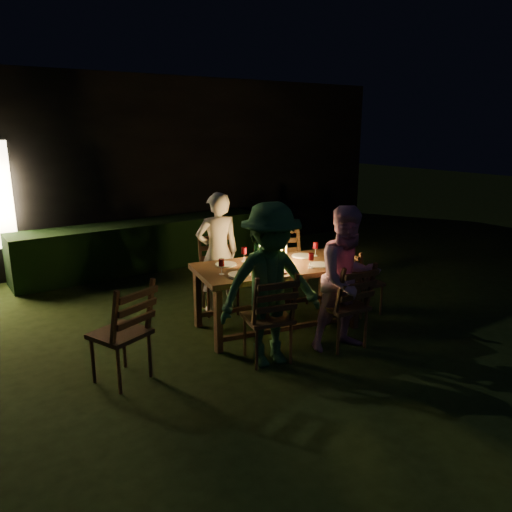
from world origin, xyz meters
TOP-DOWN VIEW (x-y plane):
  - garden_envelope at (-0.01, 6.15)m, footprint 40.00×40.00m
  - dining_table at (-0.18, 0.43)m, footprint 2.03×1.29m
  - chair_near_left at (-0.78, -0.24)m, footprint 0.56×0.58m
  - chair_near_right at (0.10, -0.42)m, footprint 0.50×0.53m
  - chair_far_left at (-0.47, 1.27)m, footprint 0.60×0.62m
  - chair_far_right at (0.51, 1.07)m, footprint 0.59×0.62m
  - chair_end at (1.02, 0.18)m, footprint 0.49×0.46m
  - chair_spare at (-2.16, 0.20)m, footprint 0.62×0.64m
  - person_house_side at (-0.46, 1.32)m, footprint 0.63×0.48m
  - person_opp_right at (0.09, -0.47)m, footprint 0.87×0.74m
  - person_opp_left at (-0.79, -0.29)m, footprint 1.18×0.82m
  - lantern at (-0.13, 0.46)m, footprint 0.16×0.16m
  - plate_far_left at (-0.68, 0.75)m, footprint 0.25×0.25m
  - plate_near_left at (-0.77, 0.32)m, footprint 0.25×0.25m
  - plate_far_right at (0.30, 0.55)m, footprint 0.25×0.25m
  - plate_near_right at (0.21, 0.12)m, footprint 0.25×0.25m
  - wineglass_a at (-0.42, 0.76)m, footprint 0.06×0.06m
  - wineglass_b at (-0.91, 0.45)m, footprint 0.06×0.06m
  - wineglass_c at (0.05, 0.09)m, footprint 0.06×0.06m
  - wineglass_d at (0.46, 0.48)m, footprint 0.06×0.06m
  - wineglass_e at (-0.34, 0.15)m, footprint 0.06×0.06m
  - bottle_table at (-0.43, 0.48)m, footprint 0.07×0.07m
  - napkin_left at (-0.40, 0.14)m, footprint 0.18×0.14m
  - napkin_right at (0.29, 0.02)m, footprint 0.18×0.14m
  - phone at (-0.85, 0.26)m, footprint 0.14×0.07m
  - side_table at (1.44, 2.47)m, footprint 0.51×0.51m
  - ice_bucket at (1.44, 2.47)m, footprint 0.30×0.30m
  - bottle_bucket_a at (1.39, 2.43)m, footprint 0.07×0.07m
  - bottle_bucket_b at (1.49, 2.51)m, footprint 0.07×0.07m

SIDE VIEW (x-z plane):
  - chair_end at x=1.02m, z-range -0.18..0.72m
  - chair_near_right at x=0.10m, z-range -0.20..0.81m
  - chair_near_left at x=-0.78m, z-range -0.20..0.82m
  - chair_spare at x=-2.16m, z-range -0.21..0.84m
  - chair_far_left at x=-0.47m, z-range -0.21..0.84m
  - chair_far_right at x=0.51m, z-range -0.21..0.84m
  - side_table at x=1.44m, z-range 0.26..0.95m
  - dining_table at x=-0.18m, z-range 0.31..1.10m
  - person_house_side at x=-0.46m, z-range 0.00..1.56m
  - person_opp_right at x=0.09m, z-range 0.00..1.57m
  - phone at x=-0.85m, z-range 0.78..0.79m
  - napkin_left at x=-0.40m, z-range 0.78..0.80m
  - napkin_right at x=0.29m, z-range 0.78..0.80m
  - plate_far_left at x=-0.68m, z-range 0.78..0.80m
  - plate_near_left at x=-0.77m, z-range 0.78..0.80m
  - plate_far_right at x=0.30m, z-range 0.78..0.80m
  - plate_near_right at x=0.21m, z-range 0.78..0.80m
  - ice_bucket at x=1.44m, z-range 0.69..0.91m
  - person_opp_left at x=-0.79m, z-range 0.00..1.66m
  - bottle_bucket_a at x=1.39m, z-range 0.69..1.01m
  - bottle_bucket_b at x=1.49m, z-range 0.69..1.01m
  - wineglass_a at x=-0.42m, z-range 0.78..0.96m
  - wineglass_b at x=-0.91m, z-range 0.78..0.96m
  - wineglass_c at x=0.05m, z-range 0.78..0.96m
  - wineglass_d at x=0.46m, z-range 0.78..0.96m
  - wineglass_e at x=-0.34m, z-range 0.78..0.96m
  - bottle_table at x=-0.43m, z-range 0.78..1.06m
  - lantern at x=-0.13m, z-range 0.77..1.12m
  - garden_envelope at x=-0.01m, z-range -0.02..3.18m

